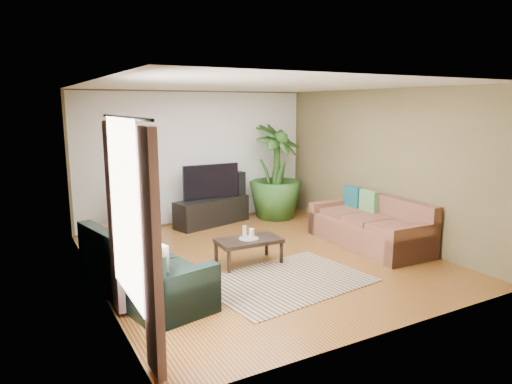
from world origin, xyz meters
TOP-DOWN VIEW (x-y plane):
  - floor at (0.00, 0.00)m, footprint 5.50×5.50m
  - ceiling at (0.00, 0.00)m, footprint 5.50×5.50m
  - wall_back at (0.00, 2.75)m, footprint 5.00×0.00m
  - wall_front at (0.00, -2.75)m, footprint 5.00×0.00m
  - wall_left at (-2.50, 0.00)m, footprint 0.00×5.50m
  - wall_right at (2.50, 0.00)m, footprint 0.00×5.50m
  - backwall_panel at (0.00, 2.74)m, footprint 4.90×0.00m
  - window_pane at (-2.48, -1.60)m, footprint 0.00×1.80m
  - curtain_near at (-2.43, -2.35)m, footprint 0.08×0.35m
  - curtain_far at (-2.43, -0.85)m, footprint 0.08×0.35m
  - curtain_rod at (-2.43, -1.60)m, footprint 0.03×1.90m
  - sofa_left at (-2.02, -0.51)m, footprint 1.31×2.23m
  - sofa_right at (1.97, -0.28)m, footprint 1.05×2.24m
  - area_rug at (-0.18, -1.00)m, footprint 2.39×1.83m
  - coffee_table at (-0.30, -0.12)m, footprint 1.00×0.58m
  - candle_tray at (-0.30, -0.12)m, footprint 0.30×0.30m
  - candle_tall at (-0.36, -0.09)m, footprint 0.06×0.06m
  - candle_mid at (-0.26, -0.16)m, footprint 0.06×0.06m
  - candle_short at (-0.23, -0.06)m, footprint 0.06×0.06m
  - tv_stand at (0.15, 2.35)m, footprint 1.69×0.89m
  - television at (0.15, 2.37)m, footprint 1.19×0.06m
  - speaker_left at (-1.51, 2.40)m, footprint 0.20×0.21m
  - speaker_right at (0.87, 2.50)m, footprint 0.21×0.22m
  - potted_plant at (1.59, 2.20)m, footprint 1.49×1.49m
  - plant_pot at (1.59, 2.20)m, footprint 0.37×0.37m
  - pedestal at (-1.61, 2.23)m, footprint 0.45×0.45m
  - vase at (-1.61, 2.23)m, footprint 0.35×0.35m
  - side_table at (-2.25, 1.16)m, footprint 0.62×0.62m

SIDE VIEW (x-z plane):
  - floor at x=0.00m, z-range 0.00..0.00m
  - area_rug at x=-0.18m, z-range 0.00..0.01m
  - plant_pot at x=1.59m, z-range 0.00..0.29m
  - pedestal at x=-1.61m, z-range 0.00..0.38m
  - coffee_table at x=-0.30m, z-range 0.00..0.40m
  - side_table at x=-2.25m, z-range 0.00..0.52m
  - tv_stand at x=0.15m, z-range 0.00..0.54m
  - candle_tray at x=-0.30m, z-range 0.40..0.41m
  - sofa_left at x=-2.02m, z-range 0.00..0.85m
  - sofa_right at x=1.97m, z-range 0.00..0.85m
  - candle_short at x=-0.23m, z-range 0.41..0.54m
  - candle_mid at x=-0.26m, z-range 0.41..0.56m
  - speaker_left at x=-1.51m, z-range 0.00..1.00m
  - speaker_right at x=0.87m, z-range 0.00..1.02m
  - candle_tall at x=-0.36m, z-range 0.41..0.61m
  - vase at x=-1.61m, z-range 0.31..0.80m
  - television at x=0.15m, z-range 0.54..1.24m
  - potted_plant at x=1.59m, z-range 0.00..2.01m
  - curtain_near at x=-2.43m, z-range 0.05..2.25m
  - curtain_far at x=-2.43m, z-range 0.05..2.25m
  - wall_left at x=-2.50m, z-range -1.40..4.10m
  - wall_right at x=2.50m, z-range -1.40..4.10m
  - wall_back at x=0.00m, z-range -1.15..3.85m
  - wall_front at x=0.00m, z-range -1.15..3.85m
  - backwall_panel at x=0.00m, z-range -1.10..3.80m
  - window_pane at x=-2.48m, z-range 0.50..2.30m
  - curtain_rod at x=-2.43m, z-range 2.28..2.31m
  - ceiling at x=0.00m, z-range 2.70..2.70m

